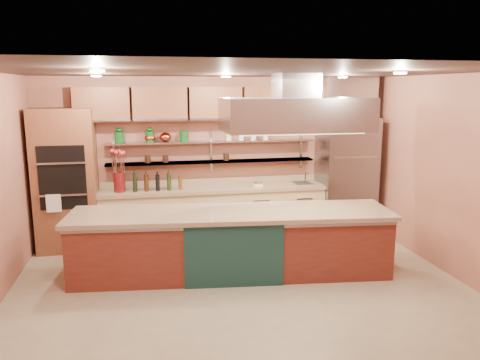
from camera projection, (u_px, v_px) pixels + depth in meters
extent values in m
cube|color=tan|center=(243.00, 291.00, 6.12)|extent=(6.00, 5.00, 0.02)
cube|color=black|center=(243.00, 72.00, 5.58)|extent=(6.00, 5.00, 0.02)
cube|color=#A3604C|center=(214.00, 158.00, 8.25)|extent=(6.00, 0.04, 2.80)
cube|color=#A3604C|center=(312.00, 254.00, 3.45)|extent=(6.00, 0.04, 2.80)
cube|color=#A3604C|center=(456.00, 177.00, 6.43)|extent=(0.04, 5.00, 2.80)
cube|color=brown|center=(66.00, 180.00, 7.52)|extent=(0.95, 0.64, 2.30)
cube|color=gray|center=(346.00, 176.00, 8.43)|extent=(0.95, 0.72, 2.10)
cube|color=tan|center=(214.00, 213.00, 8.14)|extent=(3.84, 0.64, 0.93)
cube|color=#A3A5AA|center=(212.00, 162.00, 8.13)|extent=(3.60, 0.26, 0.03)
cube|color=#A3A5AA|center=(212.00, 142.00, 8.06)|extent=(3.60, 0.26, 0.03)
cube|color=brown|center=(215.00, 104.00, 7.90)|extent=(4.60, 0.36, 0.55)
cube|color=#A3A5AA|center=(295.00, 114.00, 6.45)|extent=(2.00, 1.00, 0.45)
cube|color=#FFE5A5|center=(239.00, 75.00, 5.78)|extent=(4.00, 2.80, 0.02)
cube|color=maroon|center=(232.00, 243.00, 6.62)|extent=(4.46, 1.42, 0.92)
cylinder|color=#5D0D11|center=(119.00, 182.00, 7.66)|extent=(0.22, 0.22, 0.32)
cube|color=black|center=(158.00, 182.00, 7.79)|extent=(0.90, 0.44, 0.28)
cube|color=silver|center=(258.00, 183.00, 8.14)|extent=(0.17, 0.13, 0.09)
cylinder|color=silver|center=(305.00, 177.00, 8.40)|extent=(0.03, 0.03, 0.20)
ellipsoid|color=#C5452D|center=(165.00, 137.00, 7.89)|extent=(0.25, 0.25, 0.16)
cylinder|color=#104C18|center=(184.00, 136.00, 7.95)|extent=(0.17, 0.17, 0.18)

